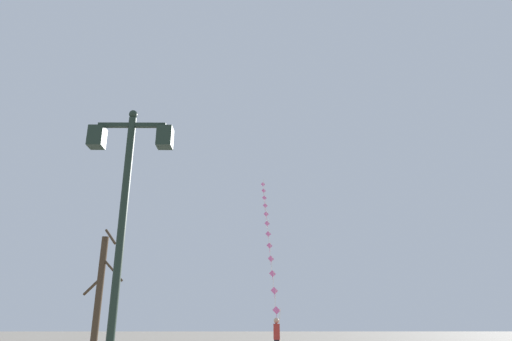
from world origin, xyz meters
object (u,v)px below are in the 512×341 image
Objects in this scene: twin_lantern_lamp_post at (125,194)px; bare_tree at (99,298)px; kite_flyer at (277,339)px; kite_train at (268,235)px.

bare_tree is at bearing 110.47° from twin_lantern_lamp_post.
kite_flyer is at bearing 73.94° from twin_lantern_lamp_post.
kite_train is at bearing -0.18° from kite_flyer.
kite_train reaches higher than kite_flyer.
twin_lantern_lamp_post is 12.03m from kite_flyer.
twin_lantern_lamp_post is at bearing -98.50° from kite_train.
twin_lantern_lamp_post is 22.69m from kite_train.
kite_flyer is at bearing 31.78° from bare_tree.
kite_train is at bearing 67.37° from bare_tree.
kite_flyer is (3.24, 11.25, -2.77)m from twin_lantern_lamp_post.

